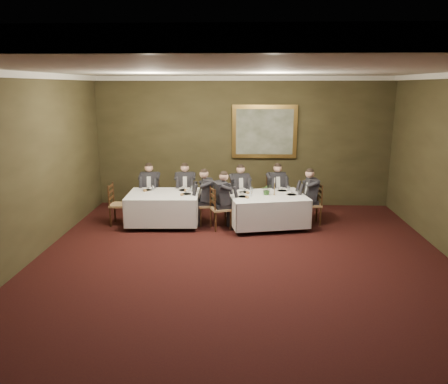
# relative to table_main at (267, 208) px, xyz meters

# --- Properties ---
(ground) EXTENTS (10.00, 10.00, 0.00)m
(ground) POSITION_rel_table_main_xyz_m (-0.58, -3.04, -0.45)
(ground) COLOR black
(ground) RESTS_ON ground
(ceiling) EXTENTS (8.00, 10.00, 0.10)m
(ceiling) POSITION_rel_table_main_xyz_m (-0.58, -3.04, 3.05)
(ceiling) COLOR silver
(ceiling) RESTS_ON back_wall
(back_wall) EXTENTS (8.00, 0.10, 3.50)m
(back_wall) POSITION_rel_table_main_xyz_m (-0.58, 1.96, 1.30)
(back_wall) COLOR #332D19
(back_wall) RESTS_ON ground
(left_wall) EXTENTS (0.10, 10.00, 3.50)m
(left_wall) POSITION_rel_table_main_xyz_m (-4.58, -3.04, 1.30)
(left_wall) COLOR #332D19
(left_wall) RESTS_ON ground
(crown_molding) EXTENTS (8.00, 10.00, 0.12)m
(crown_molding) POSITION_rel_table_main_xyz_m (-0.58, -3.04, 2.99)
(crown_molding) COLOR white
(crown_molding) RESTS_ON back_wall
(table_main) EXTENTS (2.00, 1.68, 0.67)m
(table_main) POSITION_rel_table_main_xyz_m (0.00, 0.00, 0.00)
(table_main) COLOR black
(table_main) RESTS_ON ground
(table_second) EXTENTS (1.74, 1.35, 0.67)m
(table_second) POSITION_rel_table_main_xyz_m (-2.46, 0.04, -0.00)
(table_second) COLOR black
(table_second) RESTS_ON ground
(chair_main_backleft) EXTENTS (0.53, 0.51, 1.00)m
(chair_main_backleft) POSITION_rel_table_main_xyz_m (-0.65, 0.79, -0.17)
(chair_main_backleft) COLOR #99784E
(chair_main_backleft) RESTS_ON ground
(diner_main_backleft) EXTENTS (0.50, 0.56, 1.35)m
(diner_main_backleft) POSITION_rel_table_main_xyz_m (-0.65, 0.78, 0.06)
(diner_main_backleft) COLOR black
(diner_main_backleft) RESTS_ON chair_main_backleft
(chair_main_backright) EXTENTS (0.53, 0.52, 1.00)m
(chair_main_backright) POSITION_rel_table_main_xyz_m (0.28, 0.98, -0.17)
(chair_main_backright) COLOR #99784E
(chair_main_backright) RESTS_ON ground
(diner_main_backright) EXTENTS (0.51, 0.57, 1.35)m
(diner_main_backright) POSITION_rel_table_main_xyz_m (0.28, 0.97, 0.06)
(diner_main_backright) COLOR black
(diner_main_backright) RESTS_ON chair_main_backright
(chair_main_endleft) EXTENTS (0.55, 0.56, 1.00)m
(chair_main_endleft) POSITION_rel_table_main_xyz_m (-1.09, -0.23, -0.17)
(chair_main_endleft) COLOR #99784E
(chair_main_endleft) RESTS_ON ground
(diner_main_endleft) EXTENTS (0.59, 0.54, 1.35)m
(diner_main_endleft) POSITION_rel_table_main_xyz_m (-1.08, -0.23, 0.06)
(diner_main_endleft) COLOR black
(diner_main_endleft) RESTS_ON chair_main_endleft
(chair_main_endright) EXTENTS (0.45, 0.47, 1.00)m
(chair_main_endright) POSITION_rel_table_main_xyz_m (1.09, 0.23, -0.17)
(chair_main_endright) COLOR #99784E
(chair_main_endright) RESTS_ON ground
(diner_main_endright) EXTENTS (0.51, 0.44, 1.35)m
(diner_main_endright) POSITION_rel_table_main_xyz_m (1.08, 0.23, 0.06)
(diner_main_endright) COLOR black
(diner_main_endright) RESTS_ON chair_main_endright
(chair_sec_backleft) EXTENTS (0.45, 0.43, 1.00)m
(chair_sec_backleft) POSITION_rel_table_main_xyz_m (-2.94, 0.89, -0.17)
(chair_sec_backleft) COLOR #99784E
(chair_sec_backleft) RESTS_ON ground
(diner_sec_backleft) EXTENTS (0.43, 0.49, 1.35)m
(diner_sec_backleft) POSITION_rel_table_main_xyz_m (-2.94, 0.87, 0.06)
(diner_sec_backleft) COLOR black
(diner_sec_backleft) RESTS_ON chair_sec_backleft
(chair_sec_backright) EXTENTS (0.47, 0.45, 1.00)m
(chair_sec_backright) POSITION_rel_table_main_xyz_m (-2.04, 0.92, -0.17)
(chair_sec_backright) COLOR #99784E
(chair_sec_backright) RESTS_ON ground
(diner_sec_backright) EXTENTS (0.44, 0.51, 1.35)m
(diner_sec_backright) POSITION_rel_table_main_xyz_m (-2.04, 0.91, 0.06)
(diner_sec_backright) COLOR black
(diner_sec_backright) RESTS_ON chair_sec_backright
(chair_sec_endright) EXTENTS (0.48, 0.50, 1.00)m
(chair_sec_endright) POSITION_rel_table_main_xyz_m (-1.39, 0.09, -0.17)
(chair_sec_endright) COLOR #99784E
(chair_sec_endright) RESTS_ON ground
(diner_sec_endright) EXTENTS (0.53, 0.47, 1.35)m
(diner_sec_endright) POSITION_rel_table_main_xyz_m (-1.40, 0.09, 0.06)
(diner_sec_endright) COLOR black
(diner_sec_endright) RESTS_ON chair_sec_endright
(chair_sec_endleft) EXTENTS (0.42, 0.44, 1.00)m
(chair_sec_endleft) POSITION_rel_table_main_xyz_m (-3.52, -0.00, -0.17)
(chair_sec_endleft) COLOR #99784E
(chair_sec_endleft) RESTS_ON ground
(centerpiece) EXTENTS (0.24, 0.21, 0.26)m
(centerpiece) POSITION_rel_table_main_xyz_m (-0.01, 0.02, 0.45)
(centerpiece) COLOR #2D5926
(centerpiece) RESTS_ON table_main
(candlestick) EXTENTS (0.06, 0.06, 0.43)m
(candlestick) POSITION_rel_table_main_xyz_m (0.17, 0.01, 0.47)
(candlestick) COLOR #B48837
(candlestick) RESTS_ON table_main
(place_setting_table_main) EXTENTS (0.33, 0.31, 0.14)m
(place_setting_table_main) POSITION_rel_table_main_xyz_m (-0.49, 0.29, 0.35)
(place_setting_table_main) COLOR white
(place_setting_table_main) RESTS_ON table_main
(place_setting_table_second) EXTENTS (0.33, 0.31, 0.14)m
(place_setting_table_second) POSITION_rel_table_main_xyz_m (-2.87, 0.40, 0.35)
(place_setting_table_second) COLOR white
(place_setting_table_second) RESTS_ON table_second
(painting) EXTENTS (1.74, 0.09, 1.43)m
(painting) POSITION_rel_table_main_xyz_m (0.00, 1.89, 1.60)
(painting) COLOR tan
(painting) RESTS_ON back_wall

